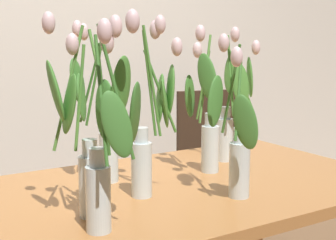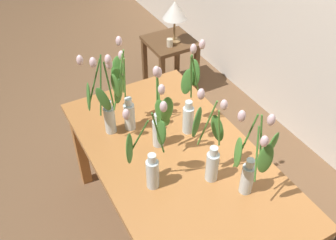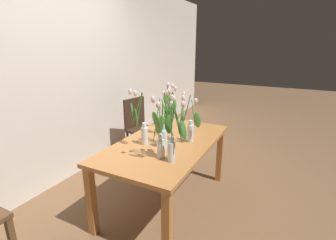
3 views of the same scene
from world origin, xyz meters
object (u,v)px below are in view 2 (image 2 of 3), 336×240
Objects in this scene: table_lamp at (175,11)px; dining_table at (177,167)px; tulip_vase_2 at (160,121)px; tulip_vase_0 at (211,152)px; side_table at (170,51)px; tulip_vase_6 at (252,166)px; tulip_vase_1 at (106,107)px; pillar_candle at (170,43)px; tulip_vase_3 at (190,104)px; tulip_vase_4 at (124,98)px; tulip_vase_5 at (150,161)px.

dining_table is at bearing -28.91° from table_lamp.
tulip_vase_2 reaches higher than dining_table.
tulip_vase_0 reaches higher than side_table.
tulip_vase_6 reaches higher than dining_table.
pillar_candle is (-1.06, 1.01, -0.36)m from tulip_vase_1.
tulip_vase_6 is 2.10m from side_table.
tulip_vase_6 is (0.20, 0.10, 0.03)m from tulip_vase_0.
tulip_vase_2 is 1.02× the size of tulip_vase_3.
tulip_vase_0 is (0.21, 0.08, 0.28)m from dining_table.
tulip_vase_3 is 1.40m from pillar_candle.
table_lamp reaches higher than pillar_candle.
tulip_vase_3 is 0.99× the size of tulip_vase_4.
tulip_vase_1 is at bearing -149.16° from tulip_vase_0.
pillar_candle is (0.10, -0.06, 0.16)m from side_table.
tulip_vase_0 is 0.67m from tulip_vase_1.
tulip_vase_3 is at bearing 107.76° from tulip_vase_2.
tulip_vase_2 is 1.00× the size of tulip_vase_4.
tulip_vase_3 is 0.60m from tulip_vase_6.
tulip_vase_3 reaches higher than pillar_candle.
tulip_vase_3 is (-0.08, 0.24, -0.02)m from tulip_vase_2.
tulip_vase_2 reaches higher than tulip_vase_5.
dining_table is at bearing -27.61° from side_table.
tulip_vase_4 reaches higher than side_table.
dining_table is 0.39m from tulip_vase_3.
side_table is (-1.53, 0.80, -0.22)m from dining_table.
tulip_vase_5 is (0.11, -0.22, 0.26)m from dining_table.
tulip_vase_0 is 1.41× the size of table_lamp.
table_lamp is (-1.59, 1.04, -0.06)m from tulip_vase_5.
tulip_vase_6 is 1.01× the size of side_table.
tulip_vase_4 is (-0.00, 0.12, 0.02)m from tulip_vase_1.
tulip_vase_5 is at bearing -38.44° from tulip_vase_2.
tulip_vase_2 is at bearing -72.24° from tulip_vase_3.
tulip_vase_0 is 0.41m from tulip_vase_3.
side_table is 0.19m from pillar_candle.
tulip_vase_3 is 1.09× the size of tulip_vase_5.
tulip_vase_5 is at bearing -33.24° from table_lamp.
pillar_candle is at bearing 139.82° from tulip_vase_4.
tulip_vase_2 is 1.58m from pillar_candle.
tulip_vase_2 is at bearing -30.95° from pillar_candle.
table_lamp is at bearing 135.70° from tulip_vase_1.
dining_table is 1.61m from pillar_candle.
tulip_vase_5 is at bearing -54.53° from tulip_vase_3.
tulip_vase_1 is 7.82× the size of pillar_candle.
tulip_vase_0 is 0.32m from tulip_vase_5.
side_table is (-1.64, 1.02, -0.48)m from tulip_vase_5.
dining_table is at bearing -27.37° from pillar_candle.
side_table is at bearing 140.54° from tulip_vase_4.
tulip_vase_6 reaches higher than tulip_vase_5.
side_table is 0.43m from table_lamp.
tulip_vase_1 is 0.34m from tulip_vase_2.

